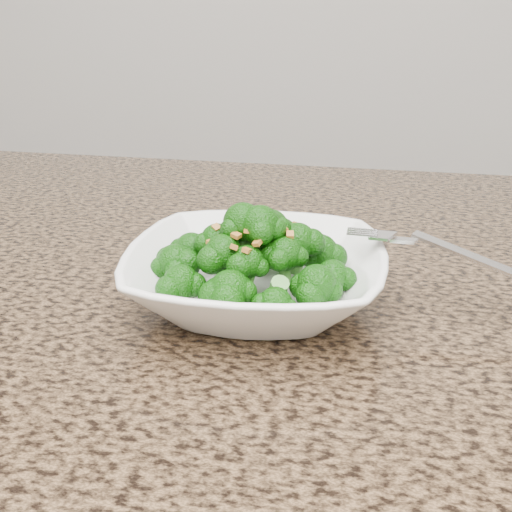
# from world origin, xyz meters

# --- Properties ---
(granite_counter) EXTENTS (1.64, 1.04, 0.03)m
(granite_counter) POSITION_xyz_m (0.00, 0.30, 0.89)
(granite_counter) COLOR brown
(granite_counter) RESTS_ON cabinet
(bowl) EXTENTS (0.25, 0.25, 0.06)m
(bowl) POSITION_xyz_m (0.15, 0.26, 0.93)
(bowl) COLOR white
(bowl) RESTS_ON granite_counter
(broccoli_pile) EXTENTS (0.21, 0.21, 0.06)m
(broccoli_pile) POSITION_xyz_m (0.15, 0.26, 0.99)
(broccoli_pile) COLOR #115009
(broccoli_pile) RESTS_ON bowl
(garlic_topping) EXTENTS (0.12, 0.12, 0.01)m
(garlic_topping) POSITION_xyz_m (0.15, 0.26, 1.02)
(garlic_topping) COLOR #B2742B
(garlic_topping) RESTS_ON broccoli_pile
(fork) EXTENTS (0.19, 0.09, 0.01)m
(fork) POSITION_xyz_m (0.29, 0.29, 0.96)
(fork) COLOR silver
(fork) RESTS_ON bowl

